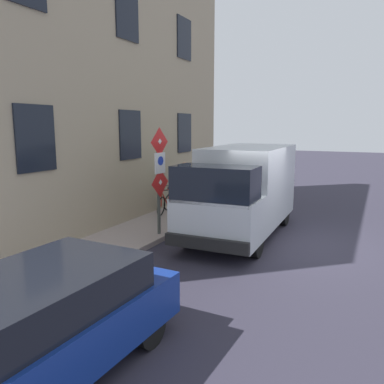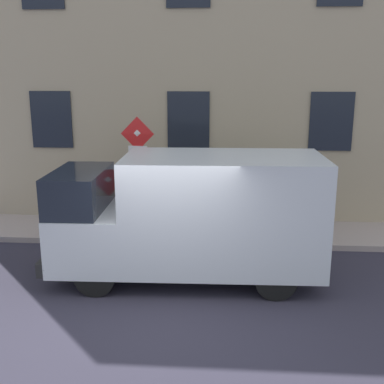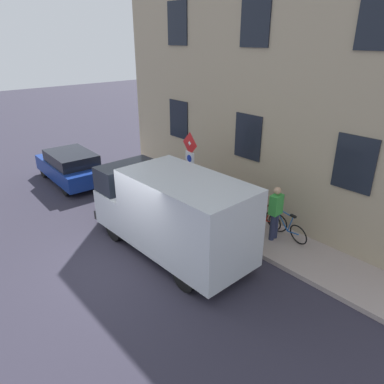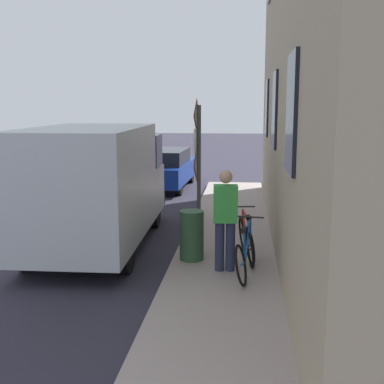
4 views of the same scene
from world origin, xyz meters
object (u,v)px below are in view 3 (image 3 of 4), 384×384
Objects in this scene: parked_hatchback at (71,166)px; bicycle_red at (263,217)px; pedestrian at (275,211)px; sign_post_stacked at (190,166)px; litter_bin at (247,225)px; delivery_van at (172,211)px; bicycle_blue at (285,226)px.

parked_hatchback is 8.73m from bicycle_red.
sign_post_stacked is at bearing -169.48° from pedestrian.
sign_post_stacked reaches higher than bicycle_red.
bicycle_red is at bearing 7.92° from litter_bin.
pedestrian is (-0.35, -0.69, 0.56)m from bicycle_red.
delivery_van is at bearing -178.96° from parked_hatchback.
delivery_van reaches higher than pedestrian.
delivery_van is 2.43m from litter_bin.
pedestrian is at bearing -75.69° from sign_post_stacked.
bicycle_blue is at bearing 60.54° from pedestrian.
litter_bin is at bearing -86.57° from sign_post_stacked.
bicycle_blue is (2.88, -9.10, -0.22)m from parked_hatchback.
litter_bin is at bearing 61.94° from bicycle_blue.
pedestrian is at bearing -162.01° from parked_hatchback.
sign_post_stacked is 3.67m from bicycle_blue.
sign_post_stacked is at bearing 27.80° from bicycle_blue.
litter_bin is (1.90, -8.37, -0.14)m from parked_hatchback.
sign_post_stacked reaches higher than parked_hatchback.
parked_hatchback is (0.14, 7.30, -0.60)m from delivery_van.
delivery_van is (-1.90, -1.41, -0.58)m from sign_post_stacked.
pedestrian reaches higher than bicycle_blue.
delivery_van is at bearing -125.15° from pedestrian.
delivery_van is 7.32m from parked_hatchback.
delivery_van is at bearing -143.50° from sign_post_stacked.
delivery_van reaches higher than parked_hatchback.
sign_post_stacked is at bearing -55.03° from delivery_van.
sign_post_stacked is at bearing -161.25° from parked_hatchback.
litter_bin is (2.05, -1.08, -0.74)m from delivery_van.
delivery_van is 3.15× the size of bicycle_red.
sign_post_stacked is 3.11× the size of litter_bin.
parked_hatchback is 8.59m from litter_bin.
sign_post_stacked is 2.43m from delivery_van.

